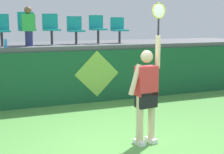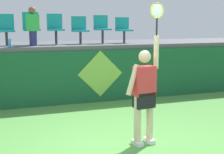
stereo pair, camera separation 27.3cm
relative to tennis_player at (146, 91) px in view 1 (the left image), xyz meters
The scene contains 13 objects.
ground_plane 1.08m from the tennis_player, 160.01° to the right, with size 40.00×40.00×0.00m, color #519342.
court_back_wall 3.44m from the tennis_player, 97.54° to the left, with size 12.81×0.20×1.43m, color #195633.
spectator_platform 4.62m from the tennis_player, 95.62° to the left, with size 12.81×2.44×0.12m, color #56565B.
tennis_player is the anchor object (origin of this frame).
water_bottle 4.12m from the tennis_player, 121.38° to the left, with size 0.07×0.07×0.22m, color #338CE5.
stadium_chair_0 4.90m from the tennis_player, 116.74° to the left, with size 0.44×0.42×0.85m.
stadium_chair_1 4.65m from the tennis_player, 109.16° to the left, with size 0.44×0.42×0.90m.
stadium_chair_2 4.48m from the tennis_player, 100.77° to the left, with size 0.44×0.42×0.86m.
stadium_chair_3 4.39m from the tennis_player, 91.39° to the left, with size 0.44×0.42×0.80m.
stadium_chair_4 4.43m from the tennis_player, 82.37° to the left, with size 0.44×0.42×0.83m.
stadium_chair_5 4.56m from the tennis_player, 73.53° to the left, with size 0.44×0.42×0.77m.
spectator_0 4.30m from the tennis_player, 110.98° to the left, with size 0.34×0.20×1.04m.
wall_signage_mount 3.44m from the tennis_player, 86.32° to the left, with size 1.27×0.01×1.42m.
Camera 1 is at (-2.25, -4.94, 2.20)m, focal length 52.95 mm.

